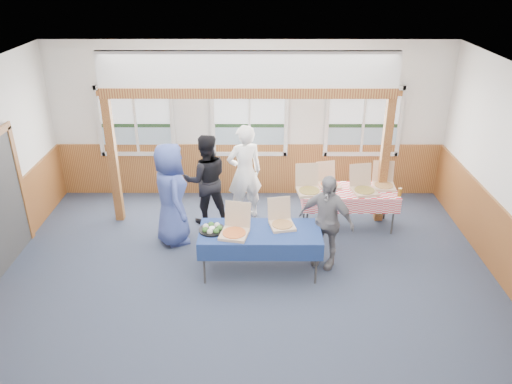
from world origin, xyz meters
TOP-DOWN VIEW (x-y plane):
  - floor at (0.00, 0.00)m, footprint 8.00×8.00m
  - ceiling at (0.00, 0.00)m, footprint 8.00×8.00m
  - wall_back at (0.00, 3.50)m, footprint 8.00×0.00m
  - wainscot_back at (0.00, 3.48)m, footprint 7.98×0.05m
  - cased_opening at (-3.96, 0.90)m, footprint 0.06×1.30m
  - window_left at (-2.30, 3.46)m, footprint 1.56×0.10m
  - window_mid at (0.00, 3.46)m, footprint 1.56×0.10m
  - window_right at (2.30, 3.46)m, footprint 1.56×0.10m
  - post_left at (-2.50, 2.30)m, footprint 0.15×0.15m
  - post_right at (2.50, 2.30)m, footprint 0.15×0.15m
  - cross_beam at (0.00, 2.30)m, footprint 5.15×0.18m
  - table_left at (0.20, 0.53)m, footprint 1.95×0.94m
  - table_right at (1.85, 2.02)m, footprint 1.80×0.92m
  - pizza_box_a at (-0.19, 0.43)m, footprint 0.50×0.57m
  - pizza_box_b at (0.55, 0.70)m, footprint 0.45×0.52m
  - pizza_box_c at (1.09, 1.93)m, footprint 0.48×0.56m
  - pizza_box_d at (1.49, 2.21)m, footprint 0.46×0.52m
  - pizza_box_e at (2.09, 1.95)m, footprint 0.50×0.57m
  - pizza_box_f at (2.50, 2.17)m, footprint 0.43×0.51m
  - veggie_tray at (-0.55, 0.53)m, footprint 0.42×0.42m
  - drink_glass at (2.70, 1.77)m, footprint 0.07×0.07m
  - woman_white at (-0.08, 2.40)m, footprint 0.80×0.66m
  - woman_black at (-0.79, 2.22)m, footprint 0.98×0.84m
  - man_blue at (-1.33, 1.49)m, footprint 0.88×1.05m
  - person_grey at (1.26, 0.77)m, footprint 1.00×0.81m

SIDE VIEW (x-z plane):
  - floor at x=0.00m, z-range 0.00..0.00m
  - wainscot_back at x=0.00m, z-range 0.00..1.10m
  - table_right at x=1.85m, z-range 0.32..1.08m
  - table_left at x=0.20m, z-range 0.32..1.08m
  - veggie_tray at x=-0.55m, z-range 0.74..0.84m
  - person_grey at x=1.26m, z-range 0.00..1.60m
  - pizza_box_d at x=1.49m, z-range 0.62..1.02m
  - pizza_box_b at x=0.55m, z-range 0.62..1.02m
  - pizza_box_f at x=2.50m, z-range 0.61..1.04m
  - pizza_box_a at x=-0.19m, z-range 0.60..1.05m
  - pizza_box_e at x=2.09m, z-range 0.60..1.05m
  - pizza_box_c at x=1.09m, z-range 0.59..1.06m
  - drink_glass at x=2.70m, z-range 0.76..0.91m
  - woman_black at x=-0.79m, z-range 0.00..1.75m
  - man_blue at x=-1.33m, z-range 0.00..1.85m
  - woman_white at x=-0.08m, z-range 0.00..1.87m
  - cased_opening at x=-3.96m, z-range 0.00..2.10m
  - post_left at x=-2.50m, z-range 0.00..2.40m
  - post_right at x=2.50m, z-range 0.00..2.40m
  - wall_back at x=0.00m, z-range -2.40..5.60m
  - window_left at x=-2.30m, z-range 0.95..2.41m
  - window_mid at x=0.00m, z-range 0.95..2.41m
  - window_right at x=2.30m, z-range 0.95..2.41m
  - cross_beam at x=0.00m, z-range 2.40..2.58m
  - ceiling at x=0.00m, z-range 3.20..3.20m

